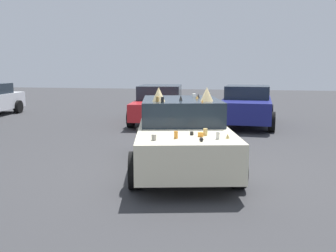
% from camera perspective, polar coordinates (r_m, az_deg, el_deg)
% --- Properties ---
extents(ground_plane, '(60.00, 60.00, 0.00)m').
position_cam_1_polar(ground_plane, '(8.21, 2.07, -6.29)').
color(ground_plane, '#38383A').
extents(art_car_decorated, '(4.68, 2.75, 1.73)m').
position_cam_1_polar(art_car_decorated, '(8.15, 2.05, -1.04)').
color(art_car_decorated, beige).
rests_on(art_car_decorated, ground).
extents(parked_sedan_near_right, '(4.27, 2.08, 1.46)m').
position_cam_1_polar(parked_sedan_near_right, '(14.48, 11.63, 2.99)').
color(parked_sedan_near_right, navy).
rests_on(parked_sedan_near_right, ground).
extents(parked_sedan_behind_right, '(4.60, 2.37, 1.43)m').
position_cam_1_polar(parked_sedan_behind_right, '(15.01, -1.25, 3.34)').
color(parked_sedan_behind_right, red).
rests_on(parked_sedan_behind_right, ground).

